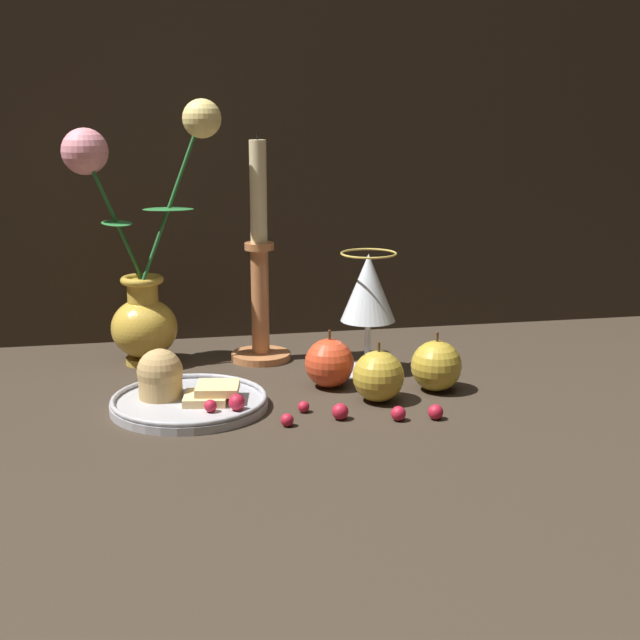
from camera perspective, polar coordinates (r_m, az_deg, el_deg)
The scene contains 13 objects.
ground_plane at distance 1.15m, azimuth -4.49°, elevation -4.75°, with size 2.40×2.40×0.00m, color #33281E.
vase at distance 1.27m, azimuth -11.51°, elevation 3.33°, with size 0.21×0.10×0.37m.
plate_with_pastries at distance 1.10m, azimuth -8.77°, elevation -4.69°, with size 0.19×0.19×0.07m.
wine_glass at distance 1.21m, azimuth 3.10°, elevation 1.76°, with size 0.08×0.08×0.17m.
candlestick at distance 1.27m, azimuth -3.88°, elevation 2.49°, with size 0.09×0.09×0.32m.
apple_beside_vase at distance 1.16m, azimuth 0.60°, elevation -2.77°, with size 0.06×0.06×0.08m.
apple_near_glass at distance 1.11m, azimuth 3.75°, elevation -3.61°, with size 0.06×0.06×0.08m.
apple_at_table_edge at distance 1.16m, azimuth 7.45°, elevation -2.93°, with size 0.07×0.07×0.08m.
berry_near_plate at distance 1.08m, azimuth -1.06°, elevation -5.57°, with size 0.01×0.01×0.01m, color #AD192D.
berry_front_center at distance 1.03m, azimuth -2.12°, elevation -6.41°, with size 0.02×0.02×0.02m, color #AD192D.
berry_by_glass_stem at distance 1.06m, azimuth 7.41°, elevation -5.86°, with size 0.02×0.02×0.02m, color #AD192D.
berry_under_candlestick at distance 1.05m, azimuth 5.04°, elevation -5.98°, with size 0.02×0.02×0.02m, color #AD192D.
berry_far_right at distance 1.05m, azimuth 1.30°, elevation -5.88°, with size 0.02×0.02×0.02m, color #AD192D.
Camera 1 is at (-0.12, -1.08, 0.36)m, focal length 50.00 mm.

